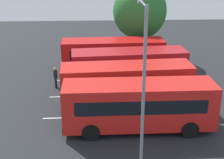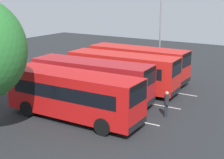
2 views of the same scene
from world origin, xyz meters
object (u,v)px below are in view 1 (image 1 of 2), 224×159
at_px(bus_far_left, 113,55).
at_px(pedestrian, 55,76).
at_px(bus_center_left, 129,67).
at_px(bus_center_right, 126,83).
at_px(street_lamp, 143,80).
at_px(bus_far_right, 138,105).
at_px(depot_tree, 140,11).

bearing_deg(bus_far_left, pedestrian, 34.72).
distance_m(bus_center_left, bus_center_right, 3.72).
bearing_deg(bus_far_left, street_lamp, 91.32).
distance_m(bus_center_right, bus_far_right, 3.59).
height_order(bus_center_left, bus_center_right, same).
bearing_deg(bus_center_right, bus_far_right, 93.59).
relative_size(bus_far_left, pedestrian, 5.33).
bearing_deg(pedestrian, bus_center_right, -15.30).
distance_m(bus_far_left, depot_tree, 6.23).
bearing_deg(pedestrian, depot_tree, 63.60).
bearing_deg(bus_center_right, bus_center_left, -101.37).
xyz_separation_m(bus_center_left, street_lamp, (0.39, 10.96, 3.09)).
relative_size(bus_center_left, depot_tree, 1.21).
distance_m(street_lamp, depot_tree, 19.08).
bearing_deg(street_lamp, bus_far_left, 3.09).
distance_m(bus_center_right, pedestrian, 6.67).
bearing_deg(bus_center_right, pedestrian, -36.89).
xyz_separation_m(bus_center_right, bus_far_right, (-0.44, 3.56, 0.00)).
distance_m(bus_center_left, street_lamp, 11.40).
xyz_separation_m(bus_center_left, depot_tree, (-1.85, -7.98, 3.26)).
relative_size(bus_far_left, bus_center_left, 0.99).
xyz_separation_m(pedestrian, street_lamp, (-5.65, 10.94, 3.77)).
bearing_deg(bus_far_right, pedestrian, -50.85).
height_order(bus_far_left, street_lamp, street_lamp).
xyz_separation_m(bus_center_left, pedestrian, (6.05, 0.02, -0.68)).
distance_m(bus_far_right, pedestrian, 9.39).
bearing_deg(pedestrian, street_lamp, -44.48).
xyz_separation_m(bus_far_left, bus_far_right, (-1.05, 10.84, 0.00)).
bearing_deg(bus_center_left, bus_far_left, -76.72).
relative_size(bus_center_right, pedestrian, 5.36).
height_order(bus_center_right, depot_tree, depot_tree).
height_order(bus_far_left, bus_far_right, same).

